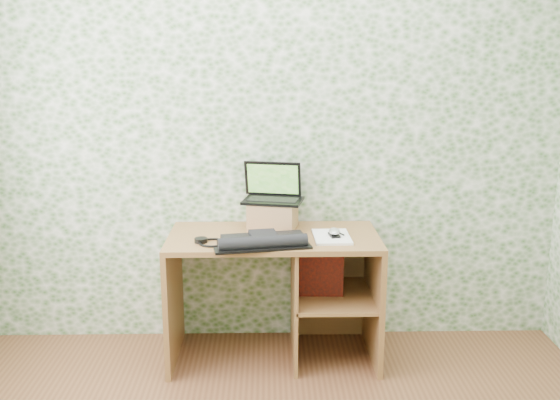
{
  "coord_description": "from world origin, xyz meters",
  "views": [
    {
      "loc": [
        -0.04,
        -1.97,
        1.77
      ],
      "look_at": [
        0.04,
        1.39,
        0.97
      ],
      "focal_mm": 40.0,
      "sensor_mm": 36.0,
      "label": 1
    }
  ],
  "objects_px": {
    "keyboard": "(263,241)",
    "notepad": "(332,237)",
    "laptop": "(273,192)",
    "desk": "(287,278)",
    "riser": "(273,215)"
  },
  "relations": [
    {
      "from": "riser",
      "to": "notepad",
      "type": "bearing_deg",
      "value": -31.81
    },
    {
      "from": "riser",
      "to": "keyboard",
      "type": "bearing_deg",
      "value": -99.63
    },
    {
      "from": "laptop",
      "to": "keyboard",
      "type": "distance_m",
      "value": 0.42
    },
    {
      "from": "desk",
      "to": "riser",
      "type": "relative_size",
      "value": 4.48
    },
    {
      "from": "desk",
      "to": "laptop",
      "type": "xyz_separation_m",
      "value": [
        -0.08,
        0.15,
        0.48
      ]
    },
    {
      "from": "keyboard",
      "to": "laptop",
      "type": "bearing_deg",
      "value": 71.17
    },
    {
      "from": "desk",
      "to": "keyboard",
      "type": "relative_size",
      "value": 2.28
    },
    {
      "from": "laptop",
      "to": "desk",
      "type": "bearing_deg",
      "value": -49.73
    },
    {
      "from": "riser",
      "to": "keyboard",
      "type": "relative_size",
      "value": 0.51
    },
    {
      "from": "riser",
      "to": "keyboard",
      "type": "distance_m",
      "value": 0.34
    },
    {
      "from": "riser",
      "to": "laptop",
      "type": "relative_size",
      "value": 0.7
    },
    {
      "from": "laptop",
      "to": "keyboard",
      "type": "height_order",
      "value": "laptop"
    },
    {
      "from": "keyboard",
      "to": "notepad",
      "type": "distance_m",
      "value": 0.41
    },
    {
      "from": "riser",
      "to": "notepad",
      "type": "relative_size",
      "value": 0.94
    },
    {
      "from": "riser",
      "to": "notepad",
      "type": "distance_m",
      "value": 0.39
    }
  ]
}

